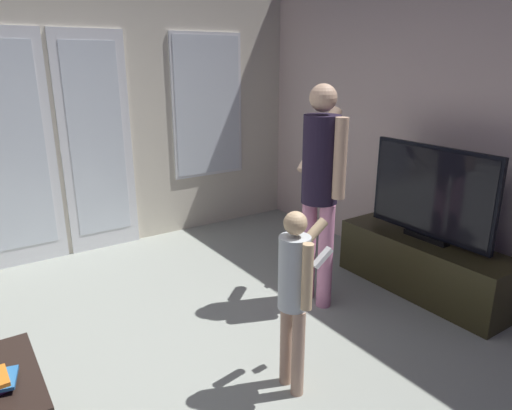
{
  "coord_description": "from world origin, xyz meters",
  "views": [
    {
      "loc": [
        -0.58,
        -2.1,
        1.77
      ],
      "look_at": [
        0.75,
        -0.12,
        1.02
      ],
      "focal_mm": 32.63,
      "sensor_mm": 36.0,
      "label": 1
    }
  ],
  "objects_px": {
    "flat_screen_tv": "(431,194)",
    "person_child": "(295,287)",
    "person_adult": "(321,178)",
    "tv_stand": "(423,266)"
  },
  "relations": [
    {
      "from": "flat_screen_tv",
      "to": "person_child",
      "type": "bearing_deg",
      "value": -168.08
    },
    {
      "from": "tv_stand",
      "to": "flat_screen_tv",
      "type": "distance_m",
      "value": 0.59
    },
    {
      "from": "tv_stand",
      "to": "person_adult",
      "type": "height_order",
      "value": "person_adult"
    },
    {
      "from": "flat_screen_tv",
      "to": "person_child",
      "type": "xyz_separation_m",
      "value": [
        -1.56,
        -0.33,
        -0.18
      ]
    },
    {
      "from": "flat_screen_tv",
      "to": "person_adult",
      "type": "bearing_deg",
      "value": 156.41
    },
    {
      "from": "person_child",
      "to": "tv_stand",
      "type": "bearing_deg",
      "value": 11.78
    },
    {
      "from": "tv_stand",
      "to": "person_adult",
      "type": "bearing_deg",
      "value": 156.24
    },
    {
      "from": "flat_screen_tv",
      "to": "person_adult",
      "type": "distance_m",
      "value": 0.89
    },
    {
      "from": "tv_stand",
      "to": "person_child",
      "type": "distance_m",
      "value": 1.65
    },
    {
      "from": "tv_stand",
      "to": "flat_screen_tv",
      "type": "bearing_deg",
      "value": 114.95
    }
  ]
}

